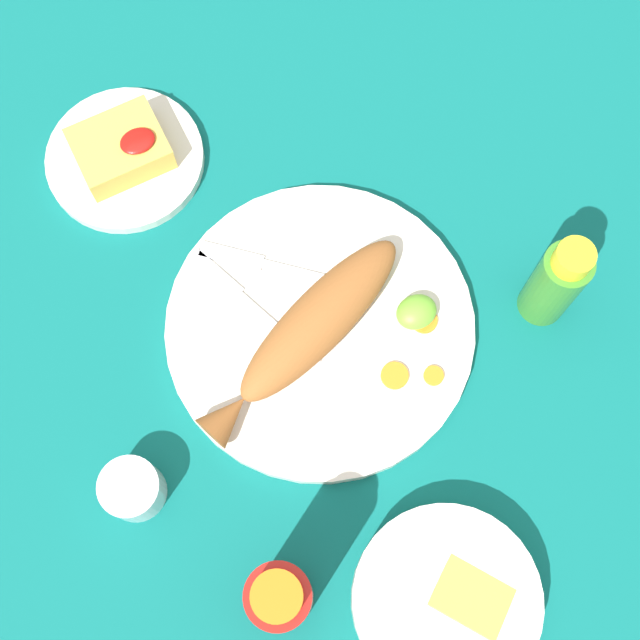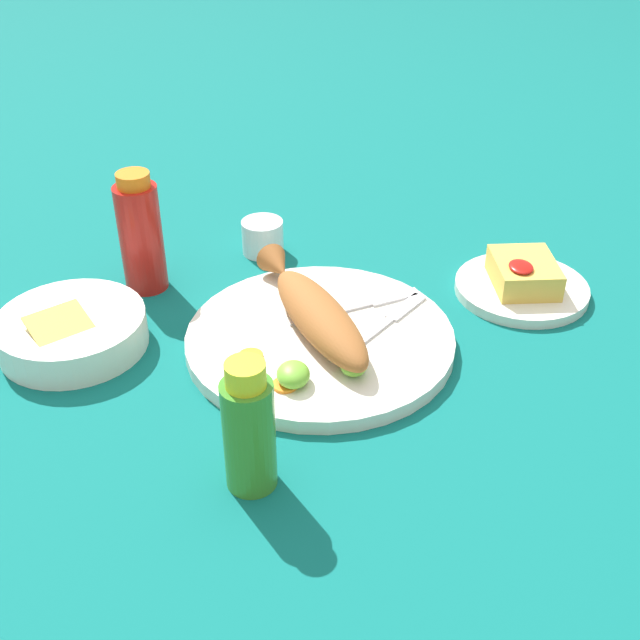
% 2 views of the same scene
% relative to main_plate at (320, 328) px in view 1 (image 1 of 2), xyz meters
% --- Properties ---
extents(ground_plane, '(4.00, 4.00, 0.00)m').
position_rel_main_plate_xyz_m(ground_plane, '(0.00, 0.00, -0.01)').
color(ground_plane, '#0C605B').
extents(main_plate, '(0.33, 0.33, 0.02)m').
position_rel_main_plate_xyz_m(main_plate, '(0.00, 0.00, 0.00)').
color(main_plate, silver).
rests_on(main_plate, ground_plane).
extents(fried_fish, '(0.28, 0.15, 0.05)m').
position_rel_main_plate_xyz_m(fried_fish, '(-0.02, -0.01, 0.03)').
color(fried_fish, '#935628').
rests_on(fried_fish, main_plate).
extents(fork_near, '(0.08, 0.18, 0.00)m').
position_rel_main_plate_xyz_m(fork_near, '(-0.06, 0.06, 0.01)').
color(fork_near, silver).
rests_on(fork_near, main_plate).
extents(fork_far, '(0.15, 0.13, 0.00)m').
position_rel_main_plate_xyz_m(fork_far, '(-0.02, 0.08, 0.01)').
color(fork_far, silver).
rests_on(fork_far, main_plate).
extents(carrot_slice_near, '(0.03, 0.03, 0.00)m').
position_rel_main_plate_xyz_m(carrot_slice_near, '(0.04, -0.08, 0.01)').
color(carrot_slice_near, orange).
rests_on(carrot_slice_near, main_plate).
extents(carrot_slice_mid, '(0.02, 0.02, 0.00)m').
position_rel_main_plate_xyz_m(carrot_slice_mid, '(0.08, -0.10, 0.01)').
color(carrot_slice_mid, orange).
rests_on(carrot_slice_mid, main_plate).
extents(carrot_slice_far, '(0.03, 0.03, 0.00)m').
position_rel_main_plate_xyz_m(carrot_slice_far, '(0.10, -0.05, 0.01)').
color(carrot_slice_far, orange).
rests_on(carrot_slice_far, main_plate).
extents(lime_wedge_main, '(0.04, 0.04, 0.02)m').
position_rel_main_plate_xyz_m(lime_wedge_main, '(0.10, -0.04, 0.02)').
color(lime_wedge_main, '#6BB233').
rests_on(lime_wedge_main, main_plate).
extents(lime_wedge_side, '(0.04, 0.03, 0.02)m').
position_rel_main_plate_xyz_m(lime_wedge_side, '(0.08, 0.03, 0.02)').
color(lime_wedge_side, '#6BB233').
rests_on(lime_wedge_side, main_plate).
extents(hot_sauce_bottle_red, '(0.06, 0.06, 0.17)m').
position_rel_main_plate_xyz_m(hot_sauce_bottle_red, '(-0.16, -0.23, 0.07)').
color(hot_sauce_bottle_red, '#B21914').
rests_on(hot_sauce_bottle_red, ground_plane).
extents(hot_sauce_bottle_green, '(0.05, 0.05, 0.15)m').
position_rel_main_plate_xyz_m(hot_sauce_bottle_green, '(0.23, -0.08, 0.06)').
color(hot_sauce_bottle_green, '#3D8428').
rests_on(hot_sauce_bottle_green, ground_plane).
extents(salt_cup, '(0.06, 0.06, 0.05)m').
position_rel_main_plate_xyz_m(salt_cup, '(-0.24, -0.07, 0.01)').
color(salt_cup, silver).
rests_on(salt_cup, ground_plane).
extents(side_plate_fries, '(0.18, 0.18, 0.01)m').
position_rel_main_plate_xyz_m(side_plate_fries, '(-0.11, 0.28, -0.00)').
color(side_plate_fries, silver).
rests_on(side_plate_fries, ground_plane).
extents(fries_pile, '(0.10, 0.08, 0.04)m').
position_rel_main_plate_xyz_m(fries_pile, '(-0.11, 0.28, 0.02)').
color(fries_pile, gold).
rests_on(fries_pile, side_plate_fries).
extents(guacamole_bowl, '(0.18, 0.18, 0.06)m').
position_rel_main_plate_xyz_m(guacamole_bowl, '(-0.02, -0.30, 0.02)').
color(guacamole_bowl, white).
rests_on(guacamole_bowl, ground_plane).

